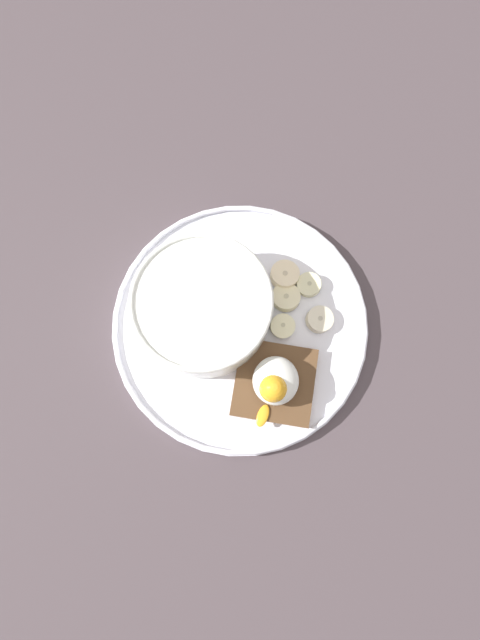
% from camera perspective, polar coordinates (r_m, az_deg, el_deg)
% --- Properties ---
extents(ground_plane, '(1.20, 1.20, 0.02)m').
position_cam_1_polar(ground_plane, '(0.59, -0.00, -0.88)').
color(ground_plane, '#4C4145').
rests_on(ground_plane, ground).
extents(plate, '(0.29, 0.29, 0.02)m').
position_cam_1_polar(plate, '(0.57, -0.00, -0.50)').
color(plate, white).
rests_on(plate, ground_plane).
extents(oatmeal_bowl, '(0.15, 0.15, 0.06)m').
position_cam_1_polar(oatmeal_bowl, '(0.54, -4.26, 1.49)').
color(oatmeal_bowl, white).
rests_on(oatmeal_bowl, plate).
extents(toast_slice, '(0.09, 0.09, 0.01)m').
position_cam_1_polar(toast_slice, '(0.55, 3.95, -7.15)').
color(toast_slice, brown).
rests_on(toast_slice, plate).
extents(poached_egg, '(0.08, 0.05, 0.04)m').
position_cam_1_polar(poached_egg, '(0.53, 4.02, -7.17)').
color(poached_egg, white).
rests_on(poached_egg, toast_slice).
extents(banana_slice_front, '(0.03, 0.03, 0.01)m').
position_cam_1_polar(banana_slice_front, '(0.57, 5.27, 2.61)').
color(banana_slice_front, beige).
rests_on(banana_slice_front, plate).
extents(banana_slice_left, '(0.03, 0.03, 0.01)m').
position_cam_1_polar(banana_slice_left, '(0.57, 9.08, 0.06)').
color(banana_slice_left, '#EEE3C4').
rests_on(banana_slice_left, plate).
extents(banana_slice_back, '(0.03, 0.03, 0.01)m').
position_cam_1_polar(banana_slice_back, '(0.58, 7.88, 4.01)').
color(banana_slice_back, beige).
rests_on(banana_slice_back, plate).
extents(banana_slice_right, '(0.03, 0.03, 0.02)m').
position_cam_1_polar(banana_slice_right, '(0.56, 4.91, -0.44)').
color(banana_slice_right, beige).
rests_on(banana_slice_right, plate).
extents(banana_slice_inner, '(0.04, 0.04, 0.02)m').
position_cam_1_polar(banana_slice_inner, '(0.58, 5.13, 5.16)').
color(banana_slice_inner, '#FCE6BB').
rests_on(banana_slice_inner, plate).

